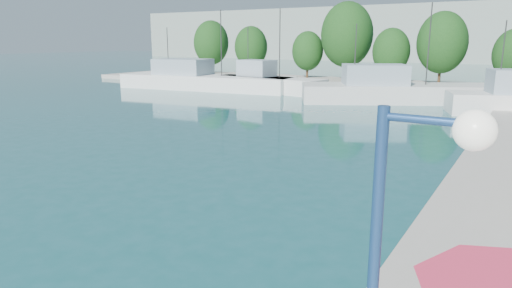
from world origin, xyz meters
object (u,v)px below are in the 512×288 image
Objects in this scene: trawler_02 at (268,83)px; trawler_03 at (399,92)px; trawler_01 at (202,81)px; street_lamp at (406,261)px.

trawler_02 is 16.35m from trawler_03.
trawler_01 is at bearing -158.53° from trawler_02.
trawler_01 is 8.90m from trawler_02.
trawler_03 is at bearing -6.02° from trawler_01.
trawler_03 is at bearing 106.75° from street_lamp.
trawler_02 reaches higher than street_lamp.
trawler_03 is (16.29, -1.37, -0.00)m from trawler_02.
trawler_01 reaches higher than street_lamp.
trawler_03 is (24.99, 0.49, 0.00)m from trawler_01.
street_lamp is (35.96, -42.42, 3.02)m from trawler_01.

